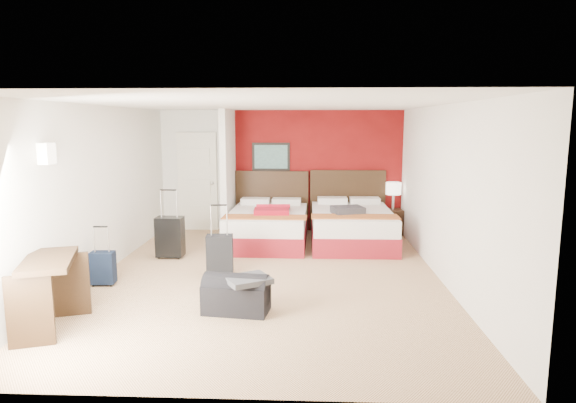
# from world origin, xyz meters

# --- Properties ---
(ground) EXTENTS (6.50, 6.50, 0.00)m
(ground) POSITION_xyz_m (0.00, 0.00, 0.00)
(ground) COLOR tan
(ground) RESTS_ON ground
(room_walls) EXTENTS (5.02, 6.52, 2.50)m
(room_walls) POSITION_xyz_m (-1.40, 1.42, 1.26)
(room_walls) COLOR white
(room_walls) RESTS_ON ground
(red_accent_panel) EXTENTS (3.50, 0.04, 2.50)m
(red_accent_panel) POSITION_xyz_m (0.75, 3.23, 1.25)
(red_accent_panel) COLOR maroon
(red_accent_panel) RESTS_ON ground
(partition_wall) EXTENTS (0.12, 1.20, 2.50)m
(partition_wall) POSITION_xyz_m (-1.00, 2.61, 1.25)
(partition_wall) COLOR silver
(partition_wall) RESTS_ON ground
(entry_door) EXTENTS (0.82, 0.06, 2.05)m
(entry_door) POSITION_xyz_m (-1.75, 3.20, 1.02)
(entry_door) COLOR silver
(entry_door) RESTS_ON ground
(bed_left) EXTENTS (1.47, 2.07, 0.61)m
(bed_left) POSITION_xyz_m (-0.18, 2.03, 0.31)
(bed_left) COLOR white
(bed_left) RESTS_ON ground
(bed_right) EXTENTS (1.49, 2.12, 0.63)m
(bed_right) POSITION_xyz_m (1.39, 2.06, 0.32)
(bed_right) COLOR silver
(bed_right) RESTS_ON ground
(red_suitcase_open) EXTENTS (0.67, 0.89, 0.11)m
(red_suitcase_open) POSITION_xyz_m (-0.08, 1.93, 0.67)
(red_suitcase_open) COLOR #A20D21
(red_suitcase_open) RESTS_ON bed_left
(jacket_bundle) EXTENTS (0.63, 0.56, 0.13)m
(jacket_bundle) POSITION_xyz_m (1.29, 1.76, 0.70)
(jacket_bundle) COLOR #38373C
(jacket_bundle) RESTS_ON bed_right
(nightstand) EXTENTS (0.40, 0.40, 0.51)m
(nightstand) POSITION_xyz_m (2.29, 2.94, 0.26)
(nightstand) COLOR black
(nightstand) RESTS_ON ground
(table_lamp) EXTENTS (0.41, 0.41, 0.55)m
(table_lamp) POSITION_xyz_m (2.29, 2.94, 0.79)
(table_lamp) COLOR white
(table_lamp) RESTS_ON nightstand
(suitcase_black) EXTENTS (0.45, 0.29, 0.66)m
(suitcase_black) POSITION_xyz_m (-1.73, 0.98, 0.33)
(suitcase_black) COLOR black
(suitcase_black) RESTS_ON ground
(suitcase_charcoal) EXTENTS (0.41, 0.28, 0.57)m
(suitcase_charcoal) POSITION_xyz_m (-0.73, 0.08, 0.29)
(suitcase_charcoal) COLOR black
(suitcase_charcoal) RESTS_ON ground
(suitcase_navy) EXTENTS (0.33, 0.22, 0.45)m
(suitcase_navy) POSITION_xyz_m (-2.27, -0.46, 0.22)
(suitcase_navy) COLOR black
(suitcase_navy) RESTS_ON ground
(duffel_bag) EXTENTS (0.81, 0.50, 0.39)m
(duffel_bag) POSITION_xyz_m (-0.26, -1.37, 0.19)
(duffel_bag) COLOR black
(duffel_bag) RESTS_ON ground
(jacket_draped) EXTENTS (0.63, 0.61, 0.07)m
(jacket_draped) POSITION_xyz_m (-0.11, -1.42, 0.42)
(jacket_draped) COLOR #3E3F44
(jacket_draped) RESTS_ON duffel_bag
(desk) EXTENTS (0.78, 1.08, 0.81)m
(desk) POSITION_xyz_m (-2.19, -1.97, 0.41)
(desk) COLOR black
(desk) RESTS_ON ground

